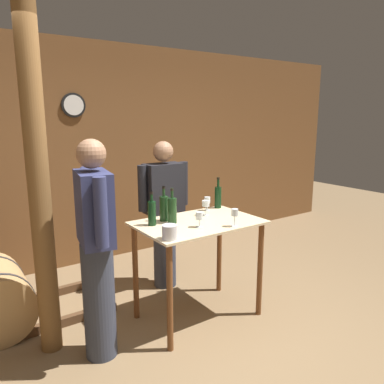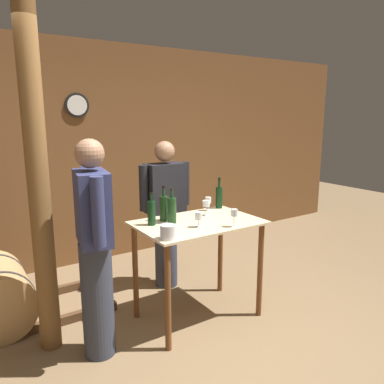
# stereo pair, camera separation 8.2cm
# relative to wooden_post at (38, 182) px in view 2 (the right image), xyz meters

# --- Properties ---
(ground_plane) EXTENTS (14.00, 14.00, 0.00)m
(ground_plane) POSITION_rel_wooden_post_xyz_m (1.08, -0.93, -1.35)
(ground_plane) COLOR brown
(back_wall) EXTENTS (8.40, 0.08, 2.70)m
(back_wall) POSITION_rel_wooden_post_xyz_m (1.08, 1.62, 0.00)
(back_wall) COLOR brown
(back_wall) RESTS_ON ground_plane
(tasting_table) EXTENTS (1.09, 0.72, 0.91)m
(tasting_table) POSITION_rel_wooden_post_xyz_m (1.25, -0.27, -0.61)
(tasting_table) COLOR beige
(tasting_table) RESTS_ON ground_plane
(wooden_post) EXTENTS (0.16, 0.16, 2.70)m
(wooden_post) POSITION_rel_wooden_post_xyz_m (0.00, 0.00, 0.00)
(wooden_post) COLOR brown
(wooden_post) RESTS_ON ground_plane
(wine_bottle_far_left) EXTENTS (0.07, 0.07, 0.29)m
(wine_bottle_far_left) POSITION_rel_wooden_post_xyz_m (0.86, -0.13, -0.33)
(wine_bottle_far_left) COLOR black
(wine_bottle_far_left) RESTS_ON tasting_table
(wine_bottle_left) EXTENTS (0.08, 0.08, 0.31)m
(wine_bottle_left) POSITION_rel_wooden_post_xyz_m (1.01, -0.07, -0.32)
(wine_bottle_left) COLOR #193819
(wine_bottle_left) RESTS_ON tasting_table
(wine_bottle_center) EXTENTS (0.08, 0.08, 0.31)m
(wine_bottle_center) POSITION_rel_wooden_post_xyz_m (1.04, -0.17, -0.32)
(wine_bottle_center) COLOR #193819
(wine_bottle_center) RESTS_ON tasting_table
(wine_bottle_right) EXTENTS (0.07, 0.07, 0.31)m
(wine_bottle_right) POSITION_rel_wooden_post_xyz_m (1.70, 0.02, -0.32)
(wine_bottle_right) COLOR black
(wine_bottle_right) RESTS_ON tasting_table
(wine_glass_near_left) EXTENTS (0.06, 0.06, 0.13)m
(wine_glass_near_left) POSITION_rel_wooden_post_xyz_m (1.16, -0.41, -0.35)
(wine_glass_near_left) COLOR silver
(wine_glass_near_left) RESTS_ON tasting_table
(wine_glass_near_center) EXTENTS (0.06, 0.06, 0.15)m
(wine_glass_near_center) POSITION_rel_wooden_post_xyz_m (1.42, -0.56, -0.33)
(wine_glass_near_center) COLOR silver
(wine_glass_near_center) RESTS_ON tasting_table
(wine_glass_near_right) EXTENTS (0.07, 0.07, 0.14)m
(wine_glass_near_right) POSITION_rel_wooden_post_xyz_m (1.43, -0.14, -0.33)
(wine_glass_near_right) COLOR silver
(wine_glass_near_right) RESTS_ON tasting_table
(wine_glass_far_side) EXTENTS (0.06, 0.06, 0.13)m
(wine_glass_far_side) POSITION_rel_wooden_post_xyz_m (1.55, 0.00, -0.34)
(wine_glass_far_side) COLOR silver
(wine_glass_far_side) RESTS_ON tasting_table
(ice_bucket) EXTENTS (0.12, 0.12, 0.11)m
(ice_bucket) POSITION_rel_wooden_post_xyz_m (0.79, -0.53, -0.38)
(ice_bucket) COLOR silver
(ice_bucket) RESTS_ON tasting_table
(person_host) EXTENTS (0.29, 0.58, 1.68)m
(person_host) POSITION_rel_wooden_post_xyz_m (0.30, -0.31, -0.46)
(person_host) COLOR #333847
(person_host) RESTS_ON ground_plane
(person_visitor_with_scarf) EXTENTS (0.59, 0.24, 1.57)m
(person_visitor_with_scarf) POSITION_rel_wooden_post_xyz_m (1.33, 0.47, -0.52)
(person_visitor_with_scarf) COLOR #333847
(person_visitor_with_scarf) RESTS_ON ground_plane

